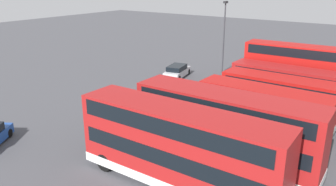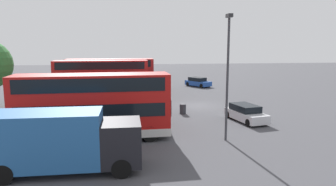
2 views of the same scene
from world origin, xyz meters
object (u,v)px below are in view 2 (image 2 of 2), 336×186
object	(u,v)px
bus_single_deck_third	(93,99)
lamp_post_tall	(228,69)
bus_single_deck_fourth	(98,93)
waste_bin_yellow	(183,109)
bus_double_decker_near_end	(93,105)
box_truck_blue	(64,140)
bus_double_decker_sixth	(102,77)
bus_single_deck_fifth	(105,87)
car_hatchback_silver	(198,82)
car_small_green	(246,113)
bus_double_decker_seventh	(110,74)
bus_single_deck_second	(96,107)

from	to	relation	value
bus_single_deck_third	lamp_post_tall	bearing A→B (deg)	-130.92
bus_single_deck_fourth	waste_bin_yellow	bearing A→B (deg)	-114.81
bus_double_decker_near_end	box_truck_blue	world-z (taller)	bus_double_decker_near_end
bus_double_decker_sixth	bus_single_deck_fourth	bearing A→B (deg)	-178.40
bus_single_deck_fourth	box_truck_blue	distance (m)	16.32
bus_single_deck_fifth	lamp_post_tall	xyz separation A→B (m)	(-15.94, -9.21, 3.31)
bus_double_decker_near_end	bus_single_deck_fourth	xyz separation A→B (m)	(10.88, 0.69, -0.83)
box_truck_blue	lamp_post_tall	bearing A→B (deg)	-67.43
bus_double_decker_near_end	car_hatchback_silver	bearing A→B (deg)	-27.28
car_hatchback_silver	lamp_post_tall	bearing A→B (deg)	171.10
bus_double_decker_near_end	car_small_green	size ratio (longest dim) A/B	2.27
bus_single_deck_third	bus_single_deck_fourth	xyz separation A→B (m)	(3.71, -0.12, 0.00)
bus_double_decker_seventh	waste_bin_yellow	size ratio (longest dim) A/B	12.49
box_truck_blue	bus_single_deck_second	bearing A→B (deg)	-4.89
bus_single_deck_fifth	lamp_post_tall	bearing A→B (deg)	-149.97
bus_double_decker_sixth	waste_bin_yellow	world-z (taller)	bus_double_decker_sixth
lamp_post_tall	bus_single_deck_fifth	bearing A→B (deg)	30.03
bus_single_deck_second	bus_double_decker_seventh	size ratio (longest dim) A/B	0.89
bus_double_decker_near_end	bus_single_deck_fifth	bearing A→B (deg)	0.86
bus_single_deck_fourth	bus_single_deck_third	bearing A→B (deg)	178.21
bus_single_deck_second	bus_double_decker_sixth	size ratio (longest dim) A/B	0.91
bus_single_deck_second	car_small_green	size ratio (longest dim) A/B	2.27
bus_double_decker_sixth	car_hatchback_silver	xyz separation A→B (m)	(7.44, -14.10, -1.75)
lamp_post_tall	bus_double_decker_near_end	bearing A→B (deg)	81.63
bus_single_deck_second	bus_single_deck_third	xyz separation A→B (m)	(3.74, 0.64, -0.00)
bus_single_deck_fifth	bus_double_decker_seventh	world-z (taller)	bus_double_decker_seventh
bus_single_deck_fifth	waste_bin_yellow	size ratio (longest dim) A/B	10.89
bus_double_decker_sixth	waste_bin_yellow	distance (m)	14.05
bus_single_deck_third	box_truck_blue	distance (m)	12.61
bus_single_deck_fourth	car_hatchback_silver	size ratio (longest dim) A/B	2.33
bus_double_decker_sixth	car_small_green	distance (m)	19.78
bus_single_deck_fourth	bus_single_deck_fifth	world-z (taller)	same
bus_single_deck_second	car_hatchback_silver	bearing A→B (deg)	-31.08
lamp_post_tall	waste_bin_yellow	distance (m)	9.64
box_truck_blue	waste_bin_yellow	world-z (taller)	box_truck_blue
bus_single_deck_fourth	bus_single_deck_fifth	xyz separation A→B (m)	(3.74, -0.47, -0.00)
bus_double_decker_near_end	car_small_green	distance (m)	12.98
box_truck_blue	car_hatchback_silver	xyz separation A→B (m)	(31.07, -14.14, -1.01)
bus_single_deck_second	bus_double_decker_seventh	distance (m)	18.47
bus_double_decker_near_end	box_truck_blue	bearing A→B (deg)	170.36
bus_single_deck_third	car_small_green	bearing A→B (deg)	-105.20
bus_double_decker_near_end	bus_double_decker_sixth	distance (m)	18.20
lamp_post_tall	bus_single_deck_second	bearing A→B (deg)	62.59
bus_single_deck_fourth	lamp_post_tall	size ratio (longest dim) A/B	1.22
bus_single_deck_second	car_small_green	world-z (taller)	bus_single_deck_second
bus_double_decker_sixth	bus_double_decker_seventh	distance (m)	3.80
bus_double_decker_seventh	box_truck_blue	world-z (taller)	bus_double_decker_seventh
box_truck_blue	lamp_post_tall	distance (m)	11.21
bus_single_deck_second	box_truck_blue	xyz separation A→B (m)	(-8.87, 0.76, 0.09)
bus_single_deck_fourth	lamp_post_tall	bearing A→B (deg)	-141.57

